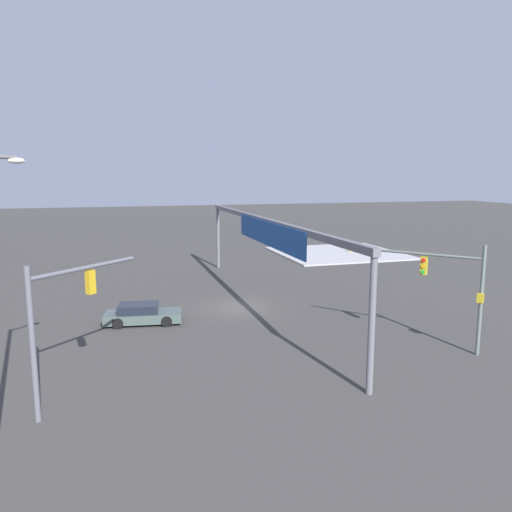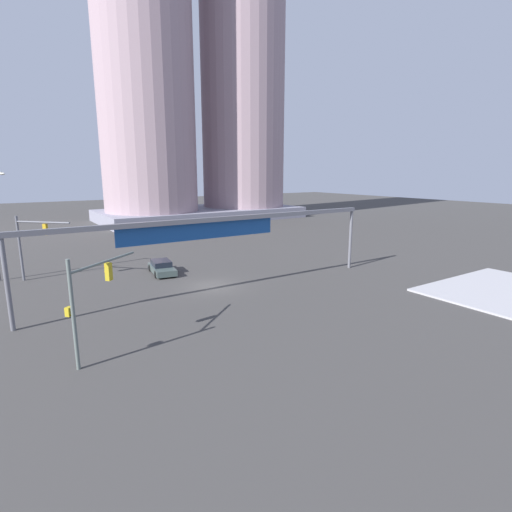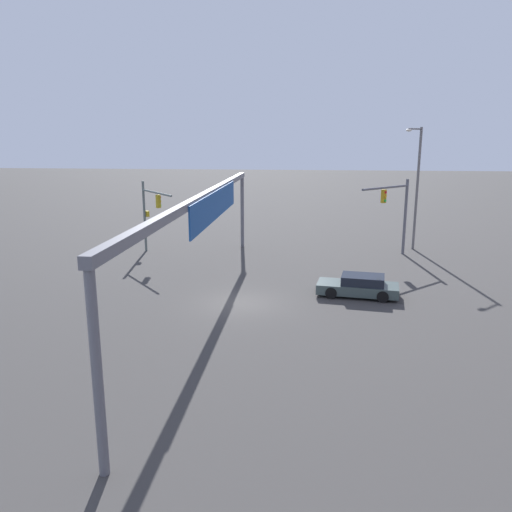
# 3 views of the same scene
# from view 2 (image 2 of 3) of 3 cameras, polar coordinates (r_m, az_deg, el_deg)

# --- Properties ---
(ground_plane) EXTENTS (227.25, 227.25, 0.00)m
(ground_plane) POSITION_cam_2_polar(r_m,az_deg,el_deg) (33.42, -6.38, -4.32)
(ground_plane) COLOR #3B3938
(traffic_signal_near_corner) EXTENTS (3.75, 3.81, 5.70)m
(traffic_signal_near_corner) POSITION_cam_2_polar(r_m,az_deg,el_deg) (38.96, -29.77, 2.25)
(traffic_signal_near_corner) COLOR #595A62
(traffic_signal_near_corner) RESTS_ON ground
(traffic_signal_opposite_side) EXTENTS (4.29, 3.40, 5.48)m
(traffic_signal_opposite_side) POSITION_cam_2_polar(r_m,az_deg,el_deg) (21.32, -22.98, -4.77)
(traffic_signal_opposite_side) COLOR #5A6561
(traffic_signal_opposite_side) RESTS_ON ground
(overhead_sign_gantry) EXTENTS (29.18, 0.43, 6.00)m
(overhead_sign_gantry) POSITION_cam_2_polar(r_m,az_deg,el_deg) (30.60, -5.76, 4.14)
(overhead_sign_gantry) COLOR slate
(overhead_sign_gantry) RESTS_ON ground
(highrise_twin_tower) EXTENTS (39.22, 19.01, 80.17)m
(highrise_twin_tower) POSITION_cam_2_polar(r_m,az_deg,el_deg) (86.41, -8.76, 32.54)
(highrise_twin_tower) COLOR gray
(highrise_twin_tower) RESTS_ON ground
(sedan_car_approaching) EXTENTS (2.44, 4.70, 1.21)m
(sedan_car_approaching) POSITION_cam_2_polar(r_m,az_deg,el_deg) (38.19, -13.44, -1.61)
(sedan_car_approaching) COLOR #404F4C
(sedan_car_approaching) RESTS_ON ground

